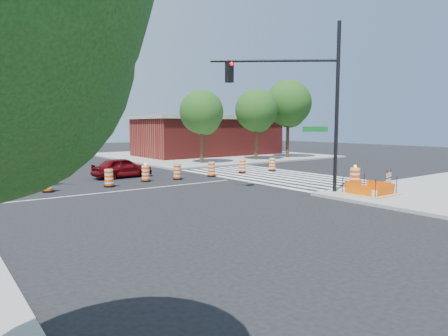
% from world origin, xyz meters
% --- Properties ---
extents(ground, '(120.00, 120.00, 0.00)m').
position_xyz_m(ground, '(0.00, 0.00, 0.00)').
color(ground, black).
rests_on(ground, ground).
extents(sidewalk_ne, '(22.00, 22.00, 0.15)m').
position_xyz_m(sidewalk_ne, '(18.00, 18.00, 0.07)').
color(sidewalk_ne, gray).
rests_on(sidewalk_ne, ground).
extents(crosswalk_east, '(6.75, 13.50, 0.01)m').
position_xyz_m(crosswalk_east, '(10.95, 0.00, 0.01)').
color(crosswalk_east, silver).
rests_on(crosswalk_east, ground).
extents(lane_centerline, '(14.00, 0.12, 0.01)m').
position_xyz_m(lane_centerline, '(0.00, 0.00, 0.01)').
color(lane_centerline, silver).
rests_on(lane_centerline, ground).
extents(excavation_pit, '(2.20, 2.20, 0.90)m').
position_xyz_m(excavation_pit, '(9.00, -9.00, 0.22)').
color(excavation_pit, tan).
rests_on(excavation_pit, ground).
extents(brick_storefront, '(16.50, 8.50, 4.60)m').
position_xyz_m(brick_storefront, '(18.00, 18.00, 2.32)').
color(brick_storefront, maroon).
rests_on(brick_storefront, ground).
extents(red_coupe, '(4.11, 1.88, 1.37)m').
position_xyz_m(red_coupe, '(2.16, 5.28, 0.68)').
color(red_coupe, '#56070B').
rests_on(red_coupe, ground).
extents(signal_pole_se, '(5.08, 4.10, 8.45)m').
position_xyz_m(signal_pole_se, '(6.86, -6.40, 5.17)').
color(signal_pole_se, black).
rests_on(signal_pole_se, ground).
extents(pit_drum, '(0.64, 0.64, 1.27)m').
position_xyz_m(pit_drum, '(9.92, -7.52, 0.68)').
color(pit_drum, black).
rests_on(pit_drum, ground).
extents(barricade, '(0.79, 0.26, 0.95)m').
position_xyz_m(barricade, '(11.76, -8.37, 0.67)').
color(barricade, '#FA5205').
rests_on(barricade, ground).
extents(tree_north_c, '(3.94, 3.94, 6.70)m').
position_xyz_m(tree_north_c, '(11.63, 9.80, 4.50)').
color(tree_north_c, '#382314').
rests_on(tree_north_c, ground).
extents(tree_north_d, '(4.19, 4.19, 7.13)m').
position_xyz_m(tree_north_d, '(17.95, 9.61, 4.79)').
color(tree_north_d, '#382314').
rests_on(tree_north_d, ground).
extents(tree_north_e, '(4.90, 4.90, 8.33)m').
position_xyz_m(tree_north_e, '(22.64, 9.85, 5.59)').
color(tree_north_e, '#382314').
rests_on(tree_north_e, ground).
extents(median_drum_2, '(0.60, 0.60, 1.02)m').
position_xyz_m(median_drum_2, '(-5.45, 1.91, 0.48)').
color(median_drum_2, black).
rests_on(median_drum_2, ground).
extents(median_drum_3, '(0.60, 0.60, 1.02)m').
position_xyz_m(median_drum_3, '(-3.34, 1.96, 0.48)').
color(median_drum_3, black).
rests_on(median_drum_3, ground).
extents(median_drum_4, '(0.60, 0.60, 1.02)m').
position_xyz_m(median_drum_4, '(-0.09, 1.77, 0.48)').
color(median_drum_4, black).
rests_on(median_drum_4, ground).
extents(median_drum_5, '(0.60, 0.60, 1.18)m').
position_xyz_m(median_drum_5, '(2.55, 2.52, 0.49)').
color(median_drum_5, black).
rests_on(median_drum_5, ground).
extents(median_drum_6, '(0.60, 0.60, 1.02)m').
position_xyz_m(median_drum_6, '(4.64, 2.20, 0.48)').
color(median_drum_6, black).
rests_on(median_drum_6, ground).
extents(median_drum_7, '(0.60, 0.60, 1.02)m').
position_xyz_m(median_drum_7, '(7.28, 2.09, 0.48)').
color(median_drum_7, black).
rests_on(median_drum_7, ground).
extents(median_drum_8, '(0.60, 0.60, 1.02)m').
position_xyz_m(median_drum_8, '(10.38, 2.53, 0.48)').
color(median_drum_8, black).
rests_on(median_drum_8, ground).
extents(median_drum_9, '(0.60, 0.60, 1.02)m').
position_xyz_m(median_drum_9, '(12.99, 2.05, 0.48)').
color(median_drum_9, black).
rests_on(median_drum_9, ground).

